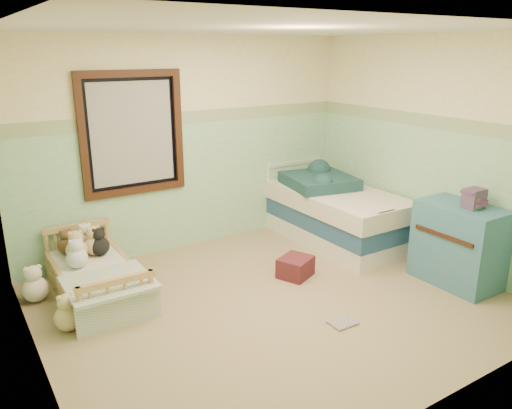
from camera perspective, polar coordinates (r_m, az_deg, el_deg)
floor at (r=4.95m, az=2.18°, el=-11.02°), size 4.20×3.60×0.02m
ceiling at (r=4.36m, az=2.58°, el=19.56°), size 4.20×3.60×0.02m
wall_back at (r=6.02m, az=-7.54°, el=6.76°), size 4.20×0.04×2.50m
wall_front at (r=3.25m, az=20.85°, el=-3.45°), size 4.20×0.04×2.50m
wall_left at (r=3.75m, az=-24.99°, el=-1.23°), size 0.04×3.60×2.50m
wall_right at (r=5.92m, az=19.37°, el=5.75°), size 0.04×3.60×2.50m
wainscot_mint at (r=6.12m, az=-7.29°, el=2.13°), size 4.20×0.01×1.50m
border_strip at (r=5.96m, az=-7.60°, el=9.81°), size 4.20×0.01×0.15m
window_frame at (r=5.69m, az=-13.88°, el=7.84°), size 1.16×0.06×1.36m
window_blinds at (r=5.70m, az=-13.91°, el=7.86°), size 0.92×0.01×1.12m
toddler_bed_frame at (r=5.25m, az=-17.62°, el=-8.92°), size 0.69×1.39×0.18m
toddler_mattress at (r=5.19m, az=-17.77°, el=-7.44°), size 0.63×1.33×0.12m
patchwork_quilt at (r=4.78m, az=-16.45°, el=-8.53°), size 0.75×0.69×0.03m
plush_bed_brown at (r=5.56m, az=-20.78°, el=-4.40°), size 0.18×0.18×0.18m
plush_bed_white at (r=5.59m, az=-18.80°, el=-3.96°), size 0.20×0.20×0.20m
plush_bed_tan at (r=5.36m, az=-19.76°, el=-4.91°), size 0.21×0.21×0.21m
plush_bed_dark at (r=5.41m, az=-17.39°, el=-4.53°), size 0.20×0.20×0.20m
plush_floor_cream at (r=5.33m, az=-23.86°, el=-8.82°), size 0.25×0.25×0.25m
plush_floor_tan at (r=4.72m, az=-20.63°, el=-12.00°), size 0.23×0.23×0.23m
twin_bed_frame at (r=6.43m, az=9.04°, el=-3.19°), size 0.92×1.84×0.22m
twin_boxspring at (r=6.35m, az=9.13°, el=-1.33°), size 0.92×1.84×0.22m
twin_mattress at (r=6.29m, az=9.23°, el=0.57°), size 0.96×1.88×0.22m
teal_blanket at (r=6.43m, az=7.20°, el=2.69°), size 0.93×0.96×0.14m
dresser at (r=5.55m, az=22.11°, el=-4.24°), size 0.52×0.84×0.84m
book_stack at (r=5.34m, az=23.58°, el=0.64°), size 0.20×0.16×0.20m
red_pillow at (r=5.41m, az=4.52°, el=-7.11°), size 0.43×0.41×0.21m
floor_book at (r=4.63m, az=9.83°, el=-13.14°), size 0.24×0.18×0.02m
extra_plush_0 at (r=5.46m, az=-19.48°, el=-4.72°), size 0.17×0.17×0.17m
extra_plush_1 at (r=5.17m, az=-19.70°, el=-5.77°), size 0.20×0.20×0.20m
extra_plush_2 at (r=5.58m, az=-18.35°, el=-4.10°), size 0.17×0.17×0.17m
extra_plush_3 at (r=5.44m, az=-17.95°, el=-4.41°), size 0.21×0.21×0.21m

